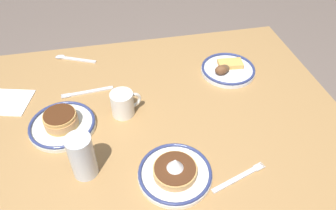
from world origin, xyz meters
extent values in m
cube|color=#A27846|center=(0.00, 0.00, 0.71)|extent=(1.30, 0.96, 0.05)
cylinder|color=olive|center=(-0.54, -0.38, 0.34)|extent=(0.06, 0.06, 0.69)
cylinder|color=olive|center=(0.54, -0.38, 0.34)|extent=(0.06, 0.06, 0.69)
cylinder|color=white|center=(-0.32, -0.17, 0.74)|extent=(0.22, 0.22, 0.01)
torus|color=navy|center=(-0.32, -0.17, 0.75)|extent=(0.22, 0.22, 0.01)
cube|color=#DDA34F|center=(-0.34, -0.19, 0.76)|extent=(0.10, 0.07, 0.02)
ellipsoid|color=brown|center=(-0.28, -0.15, 0.76)|extent=(0.04, 0.03, 0.03)
ellipsoid|color=brown|center=(-0.29, -0.15, 0.76)|extent=(0.03, 0.03, 0.03)
ellipsoid|color=brown|center=(-0.30, -0.15, 0.76)|extent=(0.04, 0.03, 0.03)
ellipsoid|color=brown|center=(-0.28, -0.14, 0.77)|extent=(0.05, 0.04, 0.04)
cylinder|color=silver|center=(0.33, 0.01, 0.74)|extent=(0.22, 0.22, 0.01)
torus|color=navy|center=(0.33, 0.01, 0.75)|extent=(0.22, 0.22, 0.01)
cylinder|color=tan|center=(0.33, 0.01, 0.75)|extent=(0.11, 0.11, 0.01)
cylinder|color=tan|center=(0.33, 0.01, 0.77)|extent=(0.11, 0.11, 0.01)
cylinder|color=tan|center=(0.33, 0.01, 0.78)|extent=(0.11, 0.11, 0.01)
cylinder|color=tan|center=(0.33, 0.01, 0.79)|extent=(0.11, 0.11, 0.01)
cylinder|color=#4C2814|center=(0.33, 0.01, 0.80)|extent=(0.10, 0.10, 0.00)
cylinder|color=white|center=(0.00, 0.28, 0.74)|extent=(0.22, 0.22, 0.01)
torus|color=navy|center=(0.00, 0.28, 0.75)|extent=(0.21, 0.21, 0.01)
cylinder|color=tan|center=(0.00, 0.28, 0.75)|extent=(0.13, 0.13, 0.01)
cylinder|color=tan|center=(0.00, 0.28, 0.77)|extent=(0.13, 0.13, 0.01)
cylinder|color=#4C2814|center=(0.00, 0.28, 0.77)|extent=(0.12, 0.12, 0.00)
cone|color=white|center=(0.00, 0.28, 0.79)|extent=(0.05, 0.05, 0.04)
cylinder|color=white|center=(0.12, -0.01, 0.78)|extent=(0.08, 0.08, 0.09)
torus|color=white|center=(0.08, -0.02, 0.78)|extent=(0.06, 0.03, 0.06)
cylinder|color=brown|center=(0.12, -0.01, 0.81)|extent=(0.07, 0.07, 0.01)
cylinder|color=silver|center=(0.25, 0.21, 0.81)|extent=(0.07, 0.07, 0.15)
cylinder|color=black|center=(0.25, 0.21, 0.78)|extent=(0.06, 0.06, 0.10)
cube|color=white|center=(0.52, -0.16, 0.74)|extent=(0.18, 0.17, 0.00)
cube|color=silver|center=(0.24, -0.15, 0.74)|extent=(0.19, 0.03, 0.01)
cube|color=silver|center=(0.32, -0.16, 0.74)|extent=(0.03, 0.00, 0.00)
cube|color=silver|center=(0.32, -0.15, 0.74)|extent=(0.03, 0.00, 0.00)
cube|color=silver|center=(0.32, -0.14, 0.74)|extent=(0.03, 0.00, 0.00)
cube|color=silver|center=(0.32, -0.14, 0.74)|extent=(0.03, 0.00, 0.00)
cube|color=silver|center=(-0.18, 0.33, 0.74)|extent=(0.17, 0.07, 0.01)
cube|color=silver|center=(-0.26, 0.31, 0.74)|extent=(0.03, 0.01, 0.00)
cube|color=silver|center=(-0.25, 0.30, 0.74)|extent=(0.03, 0.01, 0.00)
cube|color=silver|center=(-0.25, 0.30, 0.74)|extent=(0.03, 0.01, 0.00)
cube|color=silver|center=(-0.25, 0.29, 0.74)|extent=(0.03, 0.01, 0.00)
cube|color=silver|center=(0.28, -0.38, 0.74)|extent=(0.16, 0.08, 0.01)
ellipsoid|color=silver|center=(0.35, -0.41, 0.74)|extent=(0.04, 0.03, 0.01)
camera|label=1|loc=(0.13, 0.81, 1.52)|focal=34.38mm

